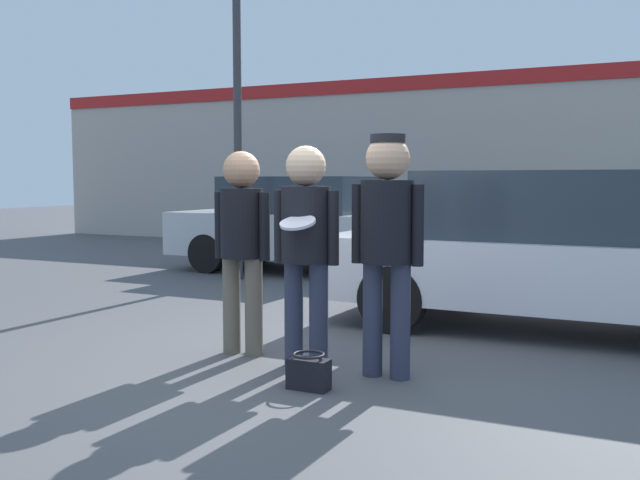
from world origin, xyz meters
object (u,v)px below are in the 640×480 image
(person_right, at_px, (387,229))
(street_lamp, at_px, (251,55))
(parked_car_near, at_px, (548,251))
(handbag, at_px, (309,372))
(parked_car_far, at_px, (303,224))
(person_middle_with_frisbee, at_px, (306,234))
(person_left, at_px, (242,234))

(person_right, bearing_deg, street_lamp, 131.65)
(parked_car_near, xyz_separation_m, handbag, (-1.21, -2.91, -0.65))
(person_right, height_order, handbag, person_right)
(parked_car_far, bearing_deg, street_lamp, -99.70)
(person_middle_with_frisbee, xyz_separation_m, person_right, (0.67, 0.00, 0.06))
(person_middle_with_frisbee, relative_size, handbag, 5.82)
(parked_car_near, bearing_deg, handbag, -112.55)
(parked_car_far, bearing_deg, person_left, -68.41)
(person_left, bearing_deg, parked_car_near, 45.76)
(person_middle_with_frisbee, distance_m, street_lamp, 5.45)
(parked_car_near, relative_size, street_lamp, 0.82)
(person_left, xyz_separation_m, handbag, (0.96, -0.68, -0.91))
(person_right, height_order, street_lamp, street_lamp)
(parked_car_near, distance_m, parked_car_far, 5.10)
(person_middle_with_frisbee, height_order, person_right, person_right)
(person_right, height_order, parked_car_near, person_right)
(parked_car_near, height_order, parked_car_far, parked_car_near)
(person_left, xyz_separation_m, street_lamp, (-2.24, 3.89, 2.25))
(person_left, distance_m, parked_car_near, 3.12)
(person_middle_with_frisbee, bearing_deg, person_left, 168.16)
(street_lamp, bearing_deg, handbag, -54.96)
(parked_car_near, bearing_deg, street_lamp, 159.33)
(person_right, bearing_deg, person_left, 174.05)
(parked_car_near, height_order, street_lamp, street_lamp)
(person_left, distance_m, person_middle_with_frisbee, 0.69)
(person_middle_with_frisbee, relative_size, parked_car_near, 0.40)
(person_left, height_order, person_middle_with_frisbee, person_middle_with_frisbee)
(person_left, bearing_deg, person_right, -5.95)
(parked_car_far, bearing_deg, person_middle_with_frisbee, -62.84)
(person_right, xyz_separation_m, parked_car_near, (0.82, 2.37, -0.34))
(person_middle_with_frisbee, xyz_separation_m, handbag, (0.29, -0.54, -0.93))
(person_left, height_order, street_lamp, street_lamp)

